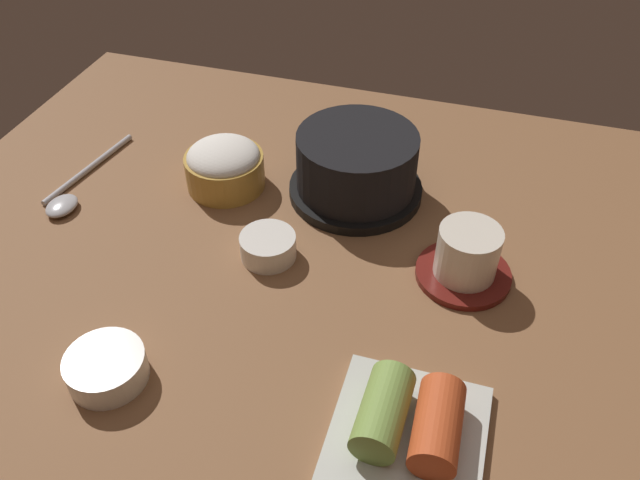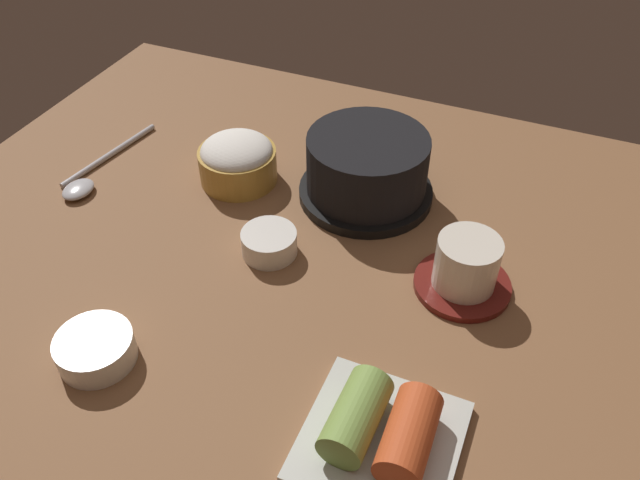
# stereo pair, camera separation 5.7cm
# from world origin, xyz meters

# --- Properties ---
(dining_table) EXTENTS (1.00, 0.76, 0.02)m
(dining_table) POSITION_xyz_m (0.00, 0.00, 0.01)
(dining_table) COLOR brown
(dining_table) RESTS_ON ground
(stone_pot) EXTENTS (0.17, 0.17, 0.09)m
(stone_pot) POSITION_xyz_m (0.03, 0.11, 0.06)
(stone_pot) COLOR black
(stone_pot) RESTS_ON dining_table
(rice_bowl) EXTENTS (0.10, 0.10, 0.06)m
(rice_bowl) POSITION_xyz_m (-0.14, 0.08, 0.05)
(rice_bowl) COLOR #B78C38
(rice_bowl) RESTS_ON dining_table
(tea_cup_with_saucer) EXTENTS (0.11, 0.11, 0.07)m
(tea_cup_with_saucer) POSITION_xyz_m (0.18, -0.00, 0.05)
(tea_cup_with_saucer) COLOR maroon
(tea_cup_with_saucer) RESTS_ON dining_table
(banchan_cup_center) EXTENTS (0.07, 0.07, 0.03)m
(banchan_cup_center) POSITION_xyz_m (-0.04, -0.03, 0.04)
(banchan_cup_center) COLOR white
(banchan_cup_center) RESTS_ON dining_table
(kimchi_plate) EXTENTS (0.14, 0.14, 0.05)m
(kimchi_plate) POSITION_xyz_m (0.16, -0.22, 0.04)
(kimchi_plate) COLOR silver
(kimchi_plate) RESTS_ON dining_table
(side_bowl_near) EXTENTS (0.08, 0.08, 0.03)m
(side_bowl_near) POSITION_xyz_m (-0.13, -0.24, 0.04)
(side_bowl_near) COLOR white
(side_bowl_near) RESTS_ON dining_table
(spoon) EXTENTS (0.05, 0.19, 0.01)m
(spoon) POSITION_xyz_m (-0.32, 0.00, 0.03)
(spoon) COLOR #B7B7BC
(spoon) RESTS_ON dining_table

